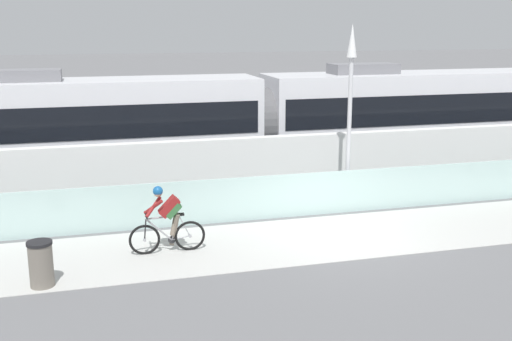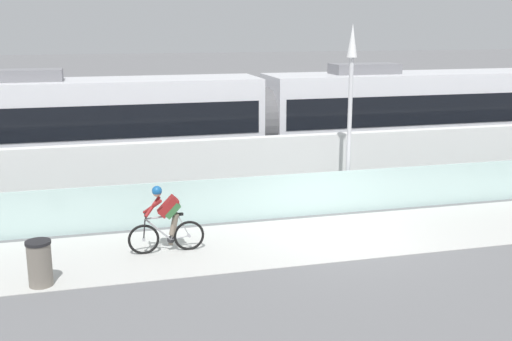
# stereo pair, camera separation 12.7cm
# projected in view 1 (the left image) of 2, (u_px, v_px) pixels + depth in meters

# --- Properties ---
(ground_plane) EXTENTS (200.00, 200.00, 0.00)m
(ground_plane) POSITION_uv_depth(u_px,v_px,m) (341.00, 236.00, 15.47)
(ground_plane) COLOR slate
(bike_path_deck) EXTENTS (32.00, 3.20, 0.01)m
(bike_path_deck) POSITION_uv_depth(u_px,v_px,m) (341.00, 236.00, 15.47)
(bike_path_deck) COLOR beige
(bike_path_deck) RESTS_ON ground
(glass_parapet) EXTENTS (32.00, 0.05, 1.21)m
(glass_parapet) POSITION_uv_depth(u_px,v_px,m) (316.00, 194.00, 17.07)
(glass_parapet) COLOR silver
(glass_parapet) RESTS_ON ground
(concrete_barrier_wall) EXTENTS (32.00, 0.36, 1.94)m
(concrete_barrier_wall) POSITION_uv_depth(u_px,v_px,m) (295.00, 167.00, 18.67)
(concrete_barrier_wall) COLOR silver
(concrete_barrier_wall) RESTS_ON ground
(tram_rail_near) EXTENTS (32.00, 0.08, 0.01)m
(tram_rail_near) POSITION_uv_depth(u_px,v_px,m) (271.00, 178.00, 21.23)
(tram_rail_near) COLOR #595654
(tram_rail_near) RESTS_ON ground
(tram_rail_far) EXTENTS (32.00, 0.08, 0.01)m
(tram_rail_far) POSITION_uv_depth(u_px,v_px,m) (260.00, 169.00, 22.57)
(tram_rail_far) COLOR #595654
(tram_rail_far) RESTS_ON ground
(tram) EXTENTS (22.56, 2.54, 3.81)m
(tram) POSITION_uv_depth(u_px,v_px,m) (261.00, 121.00, 21.42)
(tram) COLOR silver
(tram) RESTS_ON ground
(cyclist_on_bike) EXTENTS (1.77, 0.58, 1.61)m
(cyclist_on_bike) POSITION_uv_depth(u_px,v_px,m) (167.00, 220.00, 14.18)
(cyclist_on_bike) COLOR black
(cyclist_on_bike) RESTS_ON ground
(lamp_post_antenna) EXTENTS (0.28, 0.28, 5.20)m
(lamp_post_antenna) POSITION_uv_depth(u_px,v_px,m) (350.00, 94.00, 17.00)
(lamp_post_antenna) COLOR gray
(lamp_post_antenna) RESTS_ON ground
(trash_bin) EXTENTS (0.51, 0.51, 0.96)m
(trash_bin) POSITION_uv_depth(u_px,v_px,m) (41.00, 264.00, 12.39)
(trash_bin) COLOR slate
(trash_bin) RESTS_ON ground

